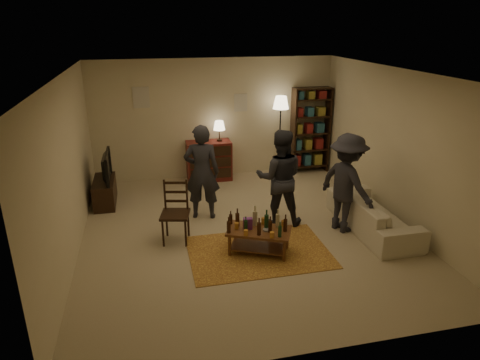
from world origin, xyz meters
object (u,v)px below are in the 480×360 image
object	(u,v)px
tv_stand	(104,186)
dresser	(209,160)
bookshelf	(310,129)
person_by_sofa	(347,183)
sofa	(373,213)
coffee_table	(258,231)
floor_lamp	(281,108)
person_left	(202,172)
person_right	(280,178)
dining_chair	(176,209)

from	to	relation	value
tv_stand	dresser	bearing A→B (deg)	22.07
bookshelf	person_by_sofa	distance (m)	3.13
sofa	person_by_sofa	bearing A→B (deg)	78.04
coffee_table	dresser	distance (m)	3.46
floor_lamp	dresser	bearing A→B (deg)	177.79
coffee_table	dresser	size ratio (longest dim) A/B	0.81
coffee_table	tv_stand	bearing A→B (deg)	134.34
tv_stand	dresser	world-z (taller)	dresser
person_left	person_right	world-z (taller)	person_left
tv_stand	floor_lamp	bearing A→B (deg)	12.30
dining_chair	person_left	bearing A→B (deg)	67.45
dining_chair	dresser	xyz separation A→B (m)	(0.99, 2.74, -0.08)
person_by_sofa	coffee_table	bearing A→B (deg)	84.04
person_by_sofa	tv_stand	bearing A→B (deg)	42.26
person_left	person_by_sofa	world-z (taller)	person_left
floor_lamp	person_left	bearing A→B (deg)	-137.72
dining_chair	person_right	world-z (taller)	person_right
coffee_table	person_left	world-z (taller)	person_left
tv_stand	floor_lamp	world-z (taller)	floor_lamp
person_right	coffee_table	bearing A→B (deg)	71.68
dresser	person_by_sofa	bearing A→B (deg)	-57.82
dining_chair	tv_stand	xyz separation A→B (m)	(-1.26, 1.82, -0.17)
dresser	person_left	bearing A→B (deg)	-102.54
tv_stand	dresser	size ratio (longest dim) A/B	0.78
sofa	person_by_sofa	xyz separation A→B (m)	(-0.50, 0.11, 0.56)
coffee_table	bookshelf	world-z (taller)	bookshelf
coffee_table	tv_stand	xyz separation A→B (m)	(-2.48, 2.54, 0.01)
dining_chair	person_left	distance (m)	1.01
dining_chair	floor_lamp	bearing A→B (deg)	58.31
dresser	person_right	bearing A→B (deg)	-71.02
dresser	sofa	distance (m)	3.93
coffee_table	person_right	world-z (taller)	person_right
person_left	floor_lamp	bearing A→B (deg)	-124.66
tv_stand	person_right	bearing A→B (deg)	-27.08
dresser	person_left	xyz separation A→B (m)	(-0.43, -1.95, 0.41)
dining_chair	person_by_sofa	xyz separation A→B (m)	(2.88, -0.27, 0.31)
dining_chair	bookshelf	bearing A→B (deg)	52.18
floor_lamp	person_right	bearing A→B (deg)	-107.79
tv_stand	person_left	world-z (taller)	person_left
floor_lamp	person_right	size ratio (longest dim) A/B	1.08
bookshelf	floor_lamp	size ratio (longest dim) A/B	1.08
dresser	person_left	distance (m)	2.04
floor_lamp	sofa	world-z (taller)	floor_lamp
dining_chair	dresser	bearing A→B (deg)	83.01
sofa	coffee_table	bearing A→B (deg)	98.91
floor_lamp	dining_chair	bearing A→B (deg)	-134.62
bookshelf	person_left	world-z (taller)	bookshelf
tv_stand	dresser	distance (m)	2.43
dresser	floor_lamp	xyz separation A→B (m)	(1.65, -0.06, 1.12)
coffee_table	person_left	xyz separation A→B (m)	(-0.66, 1.50, 0.51)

